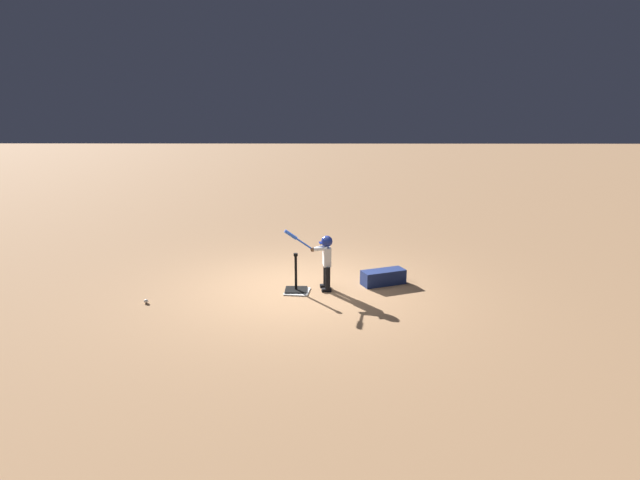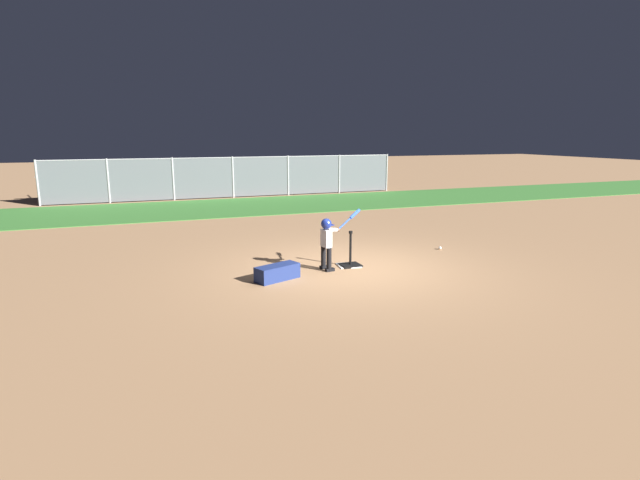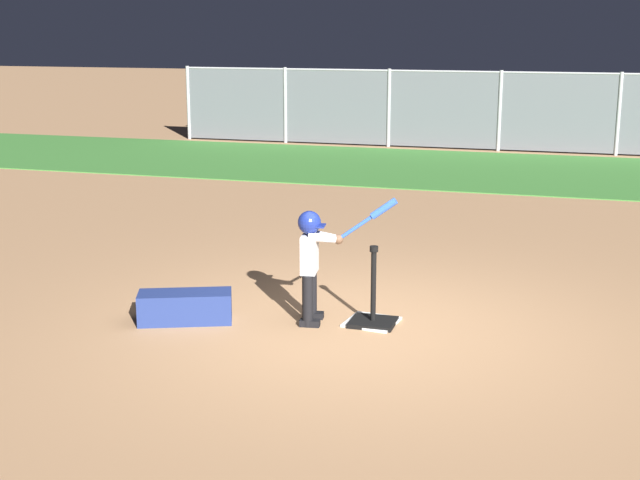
{
  "view_description": "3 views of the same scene",
  "coord_description": "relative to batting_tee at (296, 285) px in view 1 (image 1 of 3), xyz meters",
  "views": [
    {
      "loc": [
        -0.45,
        8.87,
        3.21
      ],
      "look_at": [
        -0.37,
        -0.06,
        0.92
      ],
      "focal_mm": 28.0,
      "sensor_mm": 36.0,
      "label": 1
    },
    {
      "loc": [
        -3.97,
        -8.79,
        2.64
      ],
      "look_at": [
        -0.54,
        0.31,
        0.56
      ],
      "focal_mm": 28.0,
      "sensor_mm": 36.0,
      "label": 2
    },
    {
      "loc": [
        1.8,
        -7.27,
        2.62
      ],
      "look_at": [
        -0.42,
        0.16,
        0.76
      ],
      "focal_mm": 50.0,
      "sensor_mm": 36.0,
      "label": 3
    }
  ],
  "objects": [
    {
      "name": "ground_plane",
      "position": [
        -0.07,
        -0.18,
        -0.11
      ],
      "size": [
        90.0,
        90.0,
        0.0
      ],
      "primitive_type": "plane",
      "color": "#AD7F56"
    },
    {
      "name": "home_plate",
      "position": [
        -0.02,
        0.04,
        -0.1
      ],
      "size": [
        0.49,
        0.49,
        0.02
      ],
      "primitive_type": "cube",
      "rotation": [
        0.0,
        0.0,
        -0.12
      ],
      "color": "white",
      "rests_on": "ground_plane"
    },
    {
      "name": "baseball",
      "position": [
        2.57,
        0.63,
        -0.07
      ],
      "size": [
        0.07,
        0.07,
        0.07
      ],
      "primitive_type": "sphere",
      "color": "white",
      "rests_on": "ground_plane"
    },
    {
      "name": "batter_child",
      "position": [
        -0.53,
        -0.1,
        0.54
      ],
      "size": [
        0.88,
        0.34,
        1.17
      ],
      "color": "black",
      "rests_on": "ground_plane"
    },
    {
      "name": "equipment_bag",
      "position": [
        -1.65,
        -0.42,
        0.03
      ],
      "size": [
        0.9,
        0.61,
        0.28
      ],
      "primitive_type": "cube",
      "rotation": [
        0.0,
        0.0,
        0.38
      ],
      "color": "navy",
      "rests_on": "ground_plane"
    },
    {
      "name": "batting_tee",
      "position": [
        0.0,
        0.0,
        0.0
      ],
      "size": [
        0.4,
        0.36,
        0.73
      ],
      "color": "black",
      "rests_on": "ground_plane"
    }
  ]
}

